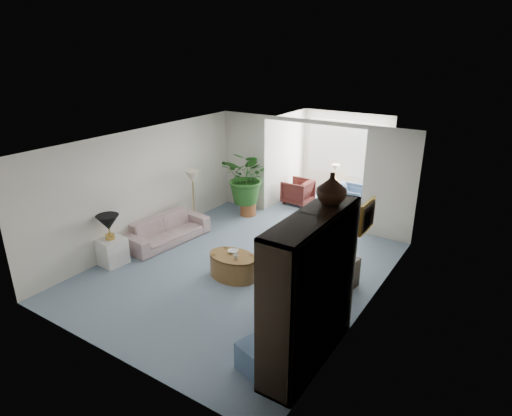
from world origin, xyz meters
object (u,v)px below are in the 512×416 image
Objects in this scene: sofa at (167,230)px; coffee_bowl at (233,251)px; entertainment_cabinet at (310,290)px; cabinet_urn at (332,189)px; plant_pot at (248,209)px; coffee_table at (233,266)px; ottoman at (260,357)px; sunroom_chair_maroon at (298,192)px; table_lamp at (108,223)px; end_table at (112,251)px; framed_picture at (368,216)px; wingback_chair at (302,261)px; sunroom_table at (334,191)px; coffee_cup at (236,257)px; side_table_dark at (344,271)px; sunroom_chair_blue at (350,200)px; floor_lamp at (192,177)px.

coffee_bowl is (2.08, -0.37, 0.19)m from sofa.
cabinet_urn reaches higher than entertainment_cabinet.
cabinet_urn is 1.05× the size of plant_pot.
coffee_table reaches higher than ottoman.
cabinet_urn is 6.18m from sunroom_chair_maroon.
table_lamp is 0.60× the size of sunroom_chair_maroon.
entertainment_cabinet reaches higher than end_table.
framed_picture reaches higher than wingback_chair.
coffee_bowl is 0.37× the size of sunroom_table.
framed_picture is 0.93× the size of end_table.
table_lamp is at bearing -178.30° from cabinet_urn.
side_table_dark reaches higher than coffee_cup.
sunroom_chair_blue is (-1.78, 4.06, -1.32)m from framed_picture.
plant_pot is at bearing -122.40° from sunroom_table.
wingback_chair is at bearing 22.24° from table_lamp.
sunroom_chair_blue is at bearing 59.93° from end_table.
end_table is 4.53m from side_table_dark.
coffee_table is at bearing 150.38° from entertainment_cabinet.
sofa is 4.93m from cabinet_urn.
wingback_chair is 2.19× the size of cabinet_urn.
side_table_dark is at bearing -8.37° from floor_lamp.
end_table is 1.34× the size of plant_pot.
side_table_dark is 3.89m from plant_pot.
floor_lamp is 4.22m from sunroom_table.
wingback_chair is 2.16m from entertainment_cabinet.
coffee_table is at bearing 15.50° from wingback_chair.
wingback_chair reaches higher than sunroom_chair_blue.
table_lamp is 4.74m from cabinet_urn.
entertainment_cabinet reaches higher than sofa.
entertainment_cabinet is at bearing -4.64° from table_lamp.
sofa is 3.50× the size of side_table_dark.
floor_lamp is at bearing 140.32° from ottoman.
sunroom_chair_maroon is at bearing 65.89° from plant_pot.
cabinet_urn reaches higher than sunroom_chair_maroon.
framed_picture is 1.01× the size of ottoman.
sunroom_chair_maroon is at bearing 101.51° from coffee_table.
cabinet_urn reaches higher than sunroom_table.
sofa is 9.98× the size of coffee_bowl.
entertainment_cabinet is at bearing -30.99° from coffee_bowl.
plant_pot is (0.81, 3.65, -0.11)m from end_table.
sofa is 1.36m from end_table.
table_lamp is 0.21× the size of entertainment_cabinet.
wingback_chair is 3.73m from sunroom_chair_blue.
plant_pot is at bearing -22.99° from sunroom_chair_maroon.
framed_picture reaches higher than sofa.
sunroom_chair_maroon is (-3.05, 5.48, -0.74)m from entertainment_cabinet.
table_lamp is 6.30m from sunroom_table.
cabinet_urn is (2.23, -0.84, 1.88)m from coffee_bowl.
wingback_chair is at bearing 104.17° from ottoman.
coffee_bowl reaches higher than ottoman.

